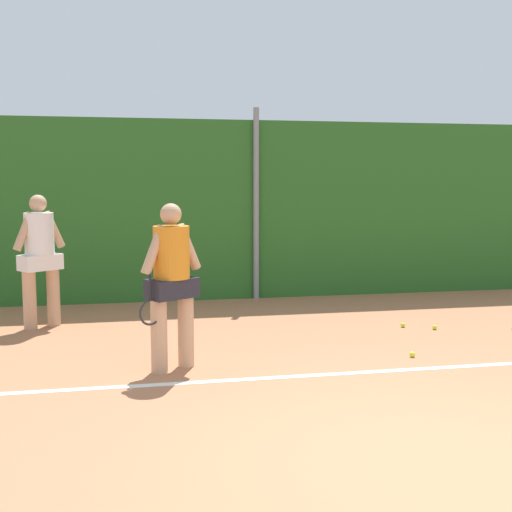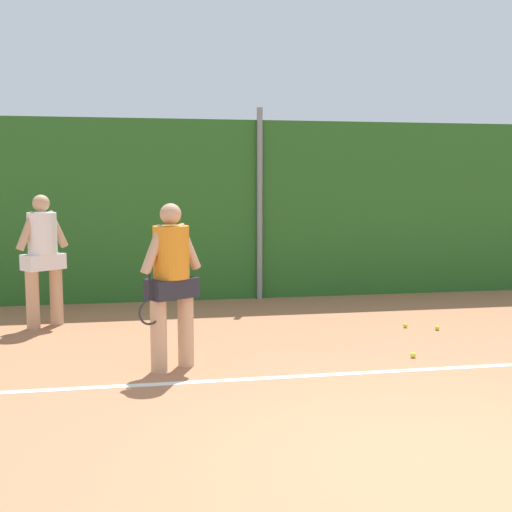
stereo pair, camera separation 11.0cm
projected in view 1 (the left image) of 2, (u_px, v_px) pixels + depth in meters
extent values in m
plane|color=#B2704C|center=(342.00, 379.00, 6.72)|extent=(30.64, 30.64, 0.00)
cube|color=#286023|center=(254.00, 210.00, 11.31)|extent=(19.92, 0.25, 3.10)
cylinder|color=gray|center=(256.00, 205.00, 11.12)|extent=(0.10, 0.10, 3.30)
cube|color=white|center=(337.00, 374.00, 6.90)|extent=(14.55, 0.10, 0.01)
cylinder|color=tan|center=(186.00, 331.00, 7.16)|extent=(0.18, 0.18, 0.80)
cylinder|color=tan|center=(159.00, 336.00, 6.92)|extent=(0.18, 0.18, 0.80)
cube|color=#23232D|center=(172.00, 288.00, 6.98)|extent=(0.62, 0.54, 0.21)
cylinder|color=orange|center=(171.00, 252.00, 6.93)|extent=(0.39, 0.39, 0.57)
sphere|color=tan|center=(171.00, 214.00, 6.88)|extent=(0.23, 0.23, 0.23)
cylinder|color=tan|center=(188.00, 247.00, 7.08)|extent=(0.30, 0.22, 0.55)
cylinder|color=tan|center=(154.00, 250.00, 6.78)|extent=(0.30, 0.22, 0.55)
cylinder|color=black|center=(150.00, 287.00, 6.73)|extent=(0.03, 0.03, 0.28)
torus|color=#26262B|center=(151.00, 312.00, 6.76)|extent=(0.26, 0.17, 0.28)
cylinder|color=tan|center=(30.00, 300.00, 8.94)|extent=(0.18, 0.18, 0.82)
cylinder|color=tan|center=(53.00, 297.00, 9.20)|extent=(0.18, 0.18, 0.82)
cube|color=white|center=(40.00, 262.00, 9.01)|extent=(0.63, 0.58, 0.22)
cylinder|color=white|center=(39.00, 234.00, 8.96)|extent=(0.40, 0.40, 0.58)
sphere|color=tan|center=(38.00, 203.00, 8.91)|extent=(0.24, 0.24, 0.24)
cylinder|color=tan|center=(24.00, 231.00, 8.79)|extent=(0.29, 0.25, 0.56)
cylinder|color=tan|center=(54.00, 230.00, 9.13)|extent=(0.29, 0.25, 0.56)
sphere|color=#CCDB33|center=(157.00, 337.00, 8.39)|extent=(0.07, 0.07, 0.07)
sphere|color=#CCDB33|center=(403.00, 325.00, 9.11)|extent=(0.07, 0.07, 0.07)
sphere|color=#CCDB33|center=(412.00, 354.00, 7.57)|extent=(0.07, 0.07, 0.07)
sphere|color=#CCDB33|center=(435.00, 327.00, 8.96)|extent=(0.07, 0.07, 0.07)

